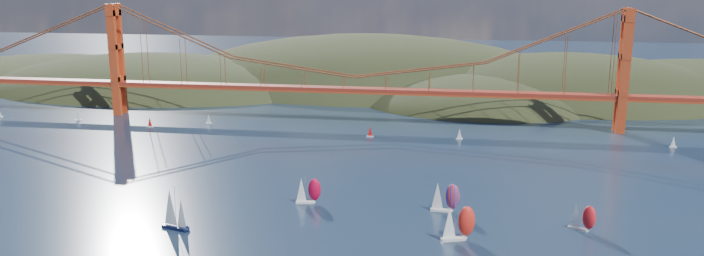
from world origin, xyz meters
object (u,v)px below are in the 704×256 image
sloop_navy (173,210)px  racer_0 (308,190)px  racer_1 (458,222)px  racer_2 (582,216)px  racer_rwb (445,197)px

sloop_navy → racer_0: sloop_navy is taller
sloop_navy → racer_1: size_ratio=1.19×
racer_0 → racer_2: 80.84m
sloop_navy → racer_rwb: bearing=37.0°
racer_0 → racer_rwb: bearing=-12.1°
sloop_navy → racer_1: (78.24, 4.78, -0.58)m
racer_1 → sloop_navy: bearing=162.3°
racer_0 → racer_rwb: (42.13, -0.52, 0.44)m
racer_2 → racer_rwb: 39.22m
sloop_navy → racer_2: bearing=26.0°
racer_2 → racer_rwb: (-38.13, 9.15, 0.62)m
sloop_navy → racer_rwb: 78.75m
racer_rwb → racer_1: bearing=-77.5°
racer_1 → racer_2: (33.89, 13.00, -0.96)m
sloop_navy → racer_0: bearing=57.7°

